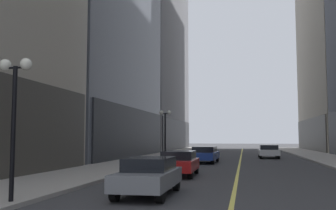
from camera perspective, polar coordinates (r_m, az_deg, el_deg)
name	(u,v)px	position (r m, az deg, el deg)	size (l,w,h in m)	color
ground_plane	(241,159)	(38.36, 10.70, -7.82)	(200.00, 200.00, 0.00)	#38383A
sidewalk_left	(158,157)	(39.32, -1.53, -7.72)	(4.50, 78.00, 0.15)	#9E9991
sidewalk_right	(331,159)	(39.15, 22.96, -7.35)	(4.50, 78.00, 0.15)	#9E9991
lane_centre_stripe	(241,159)	(38.36, 10.70, -7.82)	(0.16, 70.00, 0.01)	#E5D64C
car_grey	(149,175)	(13.82, -2.85, -10.30)	(1.74, 4.14, 1.32)	slate
car_red	(179,162)	(20.75, 1.59, -8.49)	(1.91, 4.18, 1.32)	#B21919
car_blue	(205,154)	(31.61, 5.44, -7.22)	(2.13, 4.86, 1.32)	navy
car_white	(269,151)	(40.14, 14.67, -6.59)	(1.93, 4.60, 1.32)	silver
street_lamp_left_near	(14,97)	(12.53, -21.79, 1.12)	(1.06, 0.36, 4.43)	black
street_lamp_left_far	(165,124)	(33.77, -0.42, -2.79)	(1.06, 0.36, 4.43)	black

